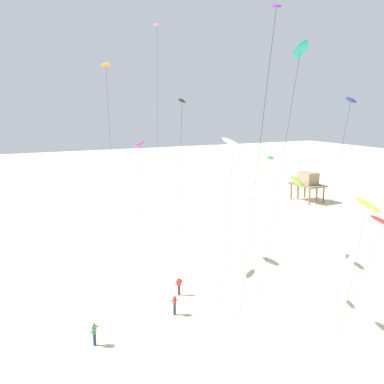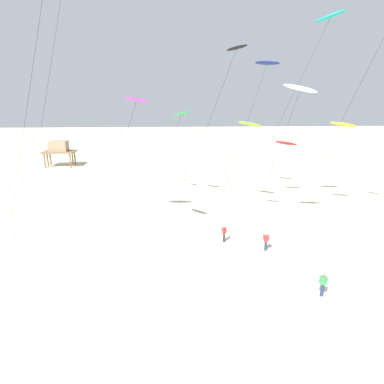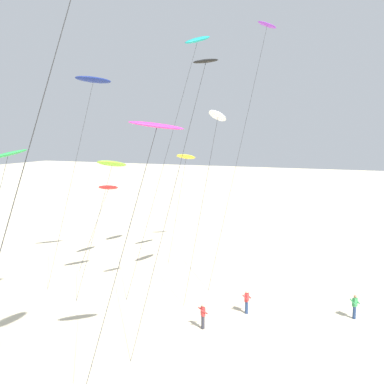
# 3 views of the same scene
# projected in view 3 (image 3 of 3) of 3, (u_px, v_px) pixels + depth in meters

# --- Properties ---
(ground_plane) EXTENTS (260.00, 260.00, 0.00)m
(ground_plane) POSITION_uv_depth(u_px,v_px,m) (285.00, 344.00, 25.97)
(ground_plane) COLOR beige
(kite_lime) EXTENTS (4.83, 2.19, 10.58)m
(kite_lime) POSITION_uv_depth(u_px,v_px,m) (112.00, 164.00, 33.85)
(kite_lime) COLOR #8CD833
(kite_lime) RESTS_ON ground
(kite_green) EXTENTS (4.39, 2.21, 11.54)m
(kite_green) POSITION_uv_depth(u_px,v_px,m) (8.00, 156.00, 27.73)
(kite_green) COLOR green
(kite_green) RESTS_ON ground
(kite_yellow) EXTENTS (3.88, 1.64, 10.65)m
(kite_yellow) POSITION_uv_depth(u_px,v_px,m) (186.00, 157.00, 41.95)
(kite_yellow) COLOR yellow
(kite_yellow) RESTS_ON ground
(kite_teal) EXTENTS (8.92, 3.75, 20.68)m
(kite_teal) POSITION_uv_depth(u_px,v_px,m) (197.00, 41.00, 35.95)
(kite_teal) COLOR teal
(kite_teal) RESTS_ON ground
(kite_magenta) EXTENTS (5.88, 2.84, 13.09)m
(kite_magenta) POSITION_uv_depth(u_px,v_px,m) (156.00, 129.00, 19.23)
(kite_magenta) COLOR #D8339E
(kite_magenta) RESTS_ON ground
(kite_navy) EXTENTS (6.18, 3.02, 17.24)m
(kite_navy) POSITION_uv_depth(u_px,v_px,m) (93.00, 81.00, 36.34)
(kite_navy) COLOR navy
(kite_navy) RESTS_ON ground
(kite_black) EXTENTS (6.77, 2.90, 17.04)m
(kite_black) POSITION_uv_depth(u_px,v_px,m) (204.00, 68.00, 26.27)
(kite_black) COLOR black
(kite_black) RESTS_ON ground
(kite_purple) EXTENTS (8.09, 3.48, 21.98)m
(kite_purple) POSITION_uv_depth(u_px,v_px,m) (265.00, 33.00, 37.42)
(kite_purple) COLOR purple
(kite_purple) RESTS_ON ground
(kite_white) EXTENTS (5.12, 1.77, 14.29)m
(kite_white) POSITION_uv_depth(u_px,v_px,m) (218.00, 117.00, 32.66)
(kite_white) COLOR white
(kite_white) RESTS_ON ground
(kite_red) EXTENTS (4.78, 1.74, 7.86)m
(kite_red) POSITION_uv_depth(u_px,v_px,m) (108.00, 188.00, 41.07)
(kite_red) COLOR red
(kite_red) RESTS_ON ground
(kite_flyer_nearest) EXTENTS (0.72, 0.71, 1.67)m
(kite_flyer_nearest) POSITION_uv_depth(u_px,v_px,m) (355.00, 306.00, 29.42)
(kite_flyer_nearest) COLOR navy
(kite_flyer_nearest) RESTS_ON ground
(kite_flyer_middle) EXTENTS (0.60, 0.57, 1.67)m
(kite_flyer_middle) POSITION_uv_depth(u_px,v_px,m) (247.00, 301.00, 30.28)
(kite_flyer_middle) COLOR navy
(kite_flyer_middle) RESTS_ON ground
(kite_flyer_furthest) EXTENTS (0.73, 0.73, 1.67)m
(kite_flyer_furthest) POSITION_uv_depth(u_px,v_px,m) (203.00, 315.00, 27.91)
(kite_flyer_furthest) COLOR #33333D
(kite_flyer_furthest) RESTS_ON ground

